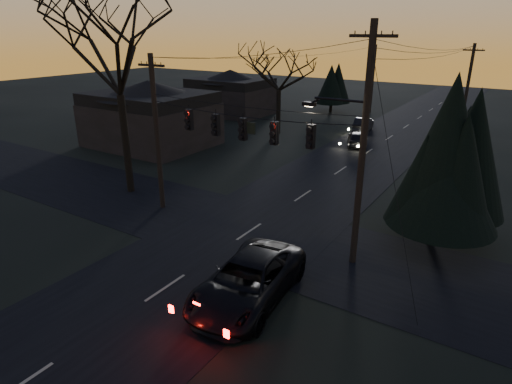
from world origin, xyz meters
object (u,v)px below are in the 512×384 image
Objects in this scene: utility_pole_far_r at (459,137)px; bare_tree_left at (116,52)px; utility_pole_right at (352,262)px; utility_pole_left at (163,207)px; evergreen_right at (441,151)px; sedan_oncoming_b at (363,125)px; suv_near at (248,281)px; sedan_oncoming_a at (357,139)px; utility_pole_far_l at (370,112)px.

bare_tree_left is (-15.09, -27.18, 8.44)m from utility_pole_far_r.
utility_pole_left is (-11.50, 0.00, 0.00)m from utility_pole_right.
bare_tree_left is 1.60× the size of evergreen_right.
evergreen_right is at bearing 107.35° from sedan_oncoming_b.
suv_near is at bearing -94.00° from utility_pole_far_r.
bare_tree_left is 21.68m from sedan_oncoming_a.
suv_near is at bearing 80.36° from sedan_oncoming_a.
evergreen_right reaches higher than sedan_oncoming_b.
sedan_oncoming_a is at bearing -129.32° from utility_pole_far_r.
suv_near is (9.20, -4.86, 0.82)m from utility_pole_left.
sedan_oncoming_a is 6.01m from sedan_oncoming_b.
utility_pole_far_r reaches higher than suv_near.
suv_near is (-2.30, -4.86, 0.82)m from utility_pole_right.
sedan_oncoming_b is (6.54, 24.39, -7.74)m from bare_tree_left.
sedan_oncoming_a is at bearing 109.96° from utility_pole_right.
utility_pole_far_l is 17.20m from sedan_oncoming_a.
evergreen_right reaches higher than sedan_oncoming_a.
bare_tree_left is 2.04× the size of suv_near.
utility_pole_left reaches higher than suv_near.
utility_pole_left reaches higher than utility_pole_far_l.
bare_tree_left is (-15.09, 0.82, 8.44)m from utility_pole_right.
evergreen_right reaches higher than suv_near.
evergreen_right reaches higher than utility_pole_left.
sedan_oncoming_a is at bearing 94.87° from suv_near.
suv_near is at bearing -27.83° from utility_pole_left.
utility_pole_left is at bearing -90.00° from utility_pole_far_l.
sedan_oncoming_b is (-8.55, -2.79, 0.70)m from utility_pole_far_r.
utility_pole_left is 36.00m from utility_pole_far_l.
utility_pole_left reaches higher than sedan_oncoming_b.
bare_tree_left is 2.85× the size of sedan_oncoming_b.
bare_tree_left is 18.15m from evergreen_right.
evergreen_right is at bearing -84.59° from utility_pole_far_r.
utility_pole_right is at bearing -116.98° from evergreen_right.
utility_pole_right is 26.63m from sedan_oncoming_b.
utility_pole_left is at bearing -12.95° from bare_tree_left.
utility_pole_left is 2.00× the size of sedan_oncoming_b.
sedan_oncoming_a is (4.45, 19.40, 0.66)m from utility_pole_left.
bare_tree_left is at bearing -119.04° from utility_pole_far_r.
utility_pole_right is 2.36× the size of sedan_oncoming_b.
utility_pole_far_r is 24.11m from evergreen_right.
utility_pole_right is 6.59m from evergreen_right.
sedan_oncoming_b is (-1.50, 5.82, 0.04)m from sedan_oncoming_a.
utility_pole_far_l is at bearing 113.49° from evergreen_right.
utility_pole_left reaches higher than sedan_oncoming_a.
sedan_oncoming_b is at bearing 74.99° from bare_tree_left.
utility_pole_left is at bearing -162.27° from evergreen_right.
sedan_oncoming_b is at bearing 117.38° from evergreen_right.
sedan_oncoming_a is at bearing 77.07° from utility_pole_left.
utility_pole_far_r is at bearing 79.79° from suv_near.
bare_tree_left is at bearing -168.36° from evergreen_right.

